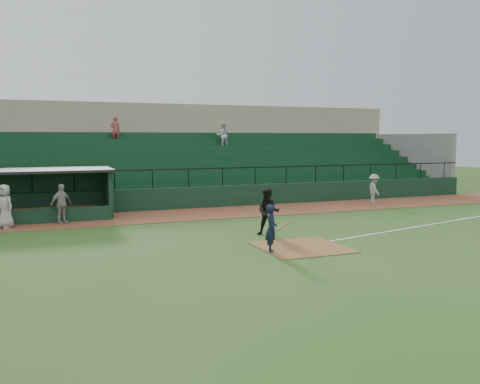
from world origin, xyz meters
name	(u,v)px	position (x,y,z in m)	size (l,w,h in m)	color
ground	(289,242)	(0.00, 0.00, 0.00)	(90.00, 90.00, 0.00)	#2B5019
warning_track	(219,213)	(0.00, 8.00, 0.01)	(40.00, 4.00, 0.03)	brown
home_plate_dirt	(302,247)	(0.00, -1.00, 0.01)	(3.00, 3.00, 0.03)	brown
foul_line	(434,224)	(8.00, 1.20, 0.01)	(18.00, 0.09, 0.01)	white
stadium_structure	(177,162)	(0.00, 16.46, 2.30)	(38.00, 13.08, 6.40)	black
dugout	(15,192)	(-9.75, 9.56, 1.33)	(8.90, 3.20, 2.42)	black
batter_at_plate	(271,229)	(-1.33, -1.30, 0.83)	(1.08, 0.72, 1.65)	black
umpire	(268,212)	(-0.16, 1.51, 0.95)	(0.92, 0.72, 1.90)	black
runner	(374,189)	(9.58, 7.85, 0.91)	(1.14, 0.65, 1.76)	#9A9590
dugout_player_a	(61,204)	(-7.77, 7.33, 0.93)	(1.06, 0.44, 1.81)	#9F9A95
dugout_player_b	(5,206)	(-10.07, 7.07, 0.97)	(0.92, 0.60, 1.89)	#A39F99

